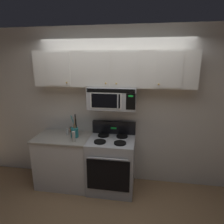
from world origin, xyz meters
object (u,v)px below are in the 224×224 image
Objects in this scene: stove_range at (111,163)px; utensil_crock_teal at (75,131)px; spice_jar at (71,129)px; pepper_mill at (74,137)px; salt_shaker at (67,132)px; over_range_microwave at (112,98)px.

utensil_crock_teal reaches higher than stove_range.
stove_range is at bearing -16.45° from spice_jar.
spice_jar is (-0.20, 0.42, -0.04)m from pepper_mill.
over_range_microwave is at bearing 1.62° from salt_shaker.
utensil_crock_teal reaches higher than salt_shaker.
salt_shaker is 0.14m from spice_jar.
spice_jar is (-0.78, 0.11, -0.63)m from over_range_microwave.
utensil_crock_teal reaches higher than pepper_mill.
stove_range is 0.83m from utensil_crock_teal.
utensil_crock_teal is at bearing -55.92° from spice_jar.
stove_range is 1.11m from over_range_microwave.
pepper_mill is 0.46m from spice_jar.
salt_shaker is at bearing 153.78° from utensil_crock_teal.
over_range_microwave is 0.88m from pepper_mill.
pepper_mill is (0.22, -0.28, 0.03)m from salt_shaker.
salt_shaker is (-0.79, -0.02, -0.62)m from over_range_microwave.
stove_range is 0.80m from pepper_mill.
stove_range is 1.47× the size of over_range_microwave.
utensil_crock_teal is at bearing -26.22° from salt_shaker.
utensil_crock_teal is (-0.63, -0.10, -0.57)m from over_range_microwave.
utensil_crock_teal is 4.23× the size of spice_jar.
utensil_crock_teal is (-0.63, 0.01, 0.54)m from stove_range.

